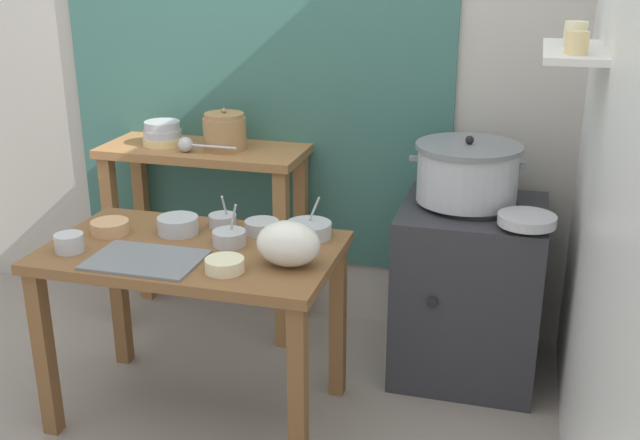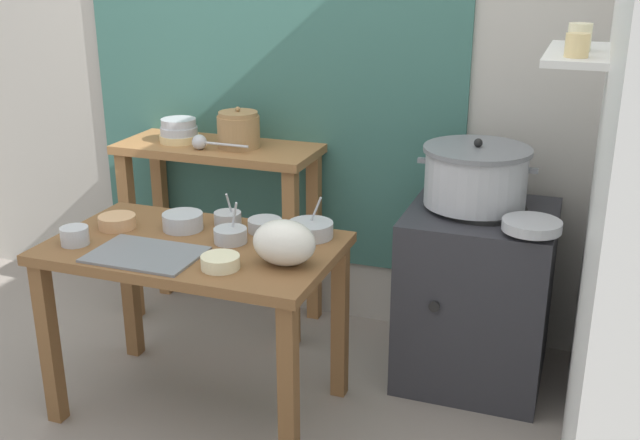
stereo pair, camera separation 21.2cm
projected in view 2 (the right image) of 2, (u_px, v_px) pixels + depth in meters
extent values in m
plane|color=gray|center=(208.00, 417.00, 3.08)|extent=(9.00, 9.00, 0.00)
cube|color=#B2ADA3|center=(323.00, 56.00, 3.58)|extent=(4.40, 0.10, 2.60)
cube|color=#38665B|center=(269.00, 45.00, 3.59)|extent=(1.90, 0.02, 2.10)
cube|color=white|center=(620.00, 114.00, 2.37)|extent=(0.10, 3.20, 2.60)
cube|color=silver|center=(578.00, 54.00, 2.55)|extent=(0.20, 0.56, 0.02)
cylinder|color=#E5C684|center=(577.00, 45.00, 2.38)|extent=(0.07, 0.07, 0.07)
cylinder|color=beige|center=(580.00, 37.00, 2.52)|extent=(0.08, 0.08, 0.09)
cube|color=brown|center=(194.00, 248.00, 2.93)|extent=(1.10, 0.66, 0.04)
cube|color=brown|center=(49.00, 343.00, 2.96)|extent=(0.06, 0.06, 0.68)
cube|color=brown|center=(289.00, 392.00, 2.64)|extent=(0.06, 0.06, 0.68)
cube|color=brown|center=(130.00, 286.00, 3.46)|extent=(0.06, 0.06, 0.68)
cube|color=brown|center=(340.00, 321.00, 3.14)|extent=(0.06, 0.06, 0.68)
cube|color=#9E6B3D|center=(218.00, 149.00, 3.63)|extent=(0.96, 0.40, 0.04)
cube|color=#9E6B3D|center=(130.00, 237.00, 3.78)|extent=(0.06, 0.06, 0.86)
cube|color=#9E6B3D|center=(291.00, 260.00, 3.51)|extent=(0.06, 0.06, 0.86)
cube|color=#9E6B3D|center=(162.00, 218.00, 4.05)|extent=(0.06, 0.06, 0.86)
cube|color=#9E6B3D|center=(314.00, 238.00, 3.77)|extent=(0.06, 0.06, 0.86)
cube|color=#2D2D33|center=(476.00, 295.00, 3.27)|extent=(0.60, 0.60, 0.76)
cylinder|color=black|center=(483.00, 209.00, 3.14)|extent=(0.36, 0.36, 0.02)
cylinder|color=black|center=(434.00, 306.00, 3.02)|extent=(0.04, 0.02, 0.04)
cylinder|color=#B7BABF|center=(476.00, 178.00, 3.13)|extent=(0.41, 0.41, 0.22)
cylinder|color=slate|center=(478.00, 150.00, 3.09)|extent=(0.44, 0.44, 0.02)
sphere|color=black|center=(478.00, 143.00, 3.08)|extent=(0.04, 0.04, 0.04)
cube|color=slate|center=(422.00, 160.00, 3.18)|extent=(0.04, 0.02, 0.02)
cube|color=slate|center=(534.00, 171.00, 3.04)|extent=(0.04, 0.02, 0.02)
cylinder|color=#A37A4C|center=(239.00, 132.00, 3.56)|extent=(0.20, 0.20, 0.15)
cylinder|color=#A37A4C|center=(238.00, 114.00, 3.53)|extent=(0.18, 0.18, 0.02)
sphere|color=#A37A4C|center=(238.00, 109.00, 3.52)|extent=(0.02, 0.02, 0.02)
cylinder|color=#E5C684|center=(179.00, 138.00, 3.67)|extent=(0.19, 0.19, 0.04)
cylinder|color=#B7BABF|center=(179.00, 131.00, 3.66)|extent=(0.18, 0.18, 0.04)
cylinder|color=#B7BABF|center=(178.00, 123.00, 3.65)|extent=(0.17, 0.17, 0.04)
sphere|color=#B7BABF|center=(199.00, 142.00, 3.53)|extent=(0.07, 0.07, 0.07)
cylinder|color=#B7BABF|center=(227.00, 145.00, 3.48)|extent=(0.21, 0.02, 0.01)
cube|color=slate|center=(145.00, 254.00, 2.80)|extent=(0.40, 0.28, 0.01)
ellipsoid|color=silver|center=(284.00, 243.00, 2.70)|extent=(0.23, 0.17, 0.16)
cylinder|color=#B7BABF|center=(532.00, 225.00, 2.87)|extent=(0.22, 0.22, 0.04)
cylinder|color=tan|center=(117.00, 222.00, 3.07)|extent=(0.15, 0.15, 0.05)
cylinder|color=#BFB28C|center=(117.00, 217.00, 3.06)|extent=(0.13, 0.13, 0.01)
cylinder|color=#B7BABF|center=(183.00, 221.00, 3.05)|extent=(0.16, 0.16, 0.07)
cylinder|color=#BFB28C|center=(182.00, 215.00, 3.04)|extent=(0.14, 0.14, 0.01)
cylinder|color=#B7BABF|center=(230.00, 235.00, 2.92)|extent=(0.13, 0.13, 0.06)
cylinder|color=#337238|center=(230.00, 230.00, 2.91)|extent=(0.11, 0.11, 0.01)
cylinder|color=#B7BABF|center=(233.00, 221.00, 2.91)|extent=(0.06, 0.04, 0.16)
cylinder|color=#B7BABF|center=(265.00, 225.00, 3.03)|extent=(0.14, 0.14, 0.05)
cylinder|color=#BFB28C|center=(265.00, 221.00, 3.03)|extent=(0.11, 0.11, 0.01)
cylinder|color=#B7BABF|center=(311.00, 230.00, 2.97)|extent=(0.18, 0.18, 0.06)
cylinder|color=#337238|center=(310.00, 224.00, 2.97)|extent=(0.15, 0.15, 0.01)
cylinder|color=#B7BABF|center=(314.00, 215.00, 2.97)|extent=(0.08, 0.03, 0.16)
cylinder|color=beige|center=(220.00, 262.00, 2.69)|extent=(0.14, 0.14, 0.05)
cylinder|color=#BFB28C|center=(220.00, 257.00, 2.68)|extent=(0.12, 0.12, 0.01)
cylinder|color=#B7BABF|center=(228.00, 218.00, 3.11)|extent=(0.11, 0.11, 0.05)
cylinder|color=#337238|center=(227.00, 214.00, 3.10)|extent=(0.09, 0.09, 0.01)
cylinder|color=#B7BABF|center=(230.00, 208.00, 3.09)|extent=(0.01, 0.07, 0.14)
cylinder|color=#B7BABF|center=(75.00, 236.00, 2.90)|extent=(0.11, 0.11, 0.07)
cylinder|color=#337238|center=(74.00, 229.00, 2.89)|extent=(0.09, 0.09, 0.01)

